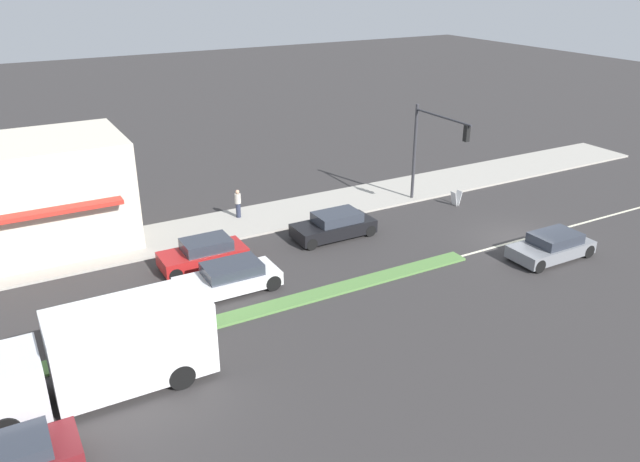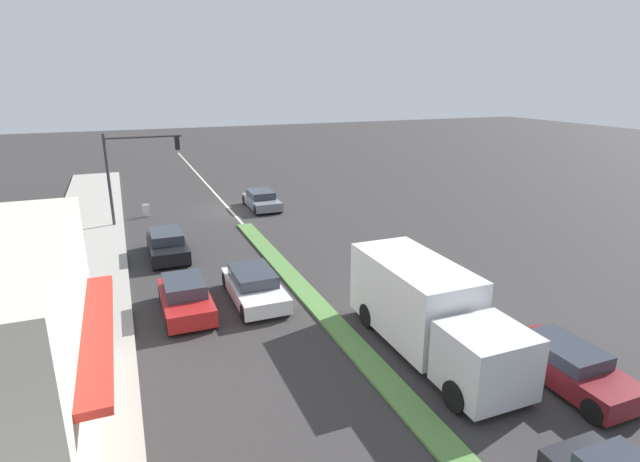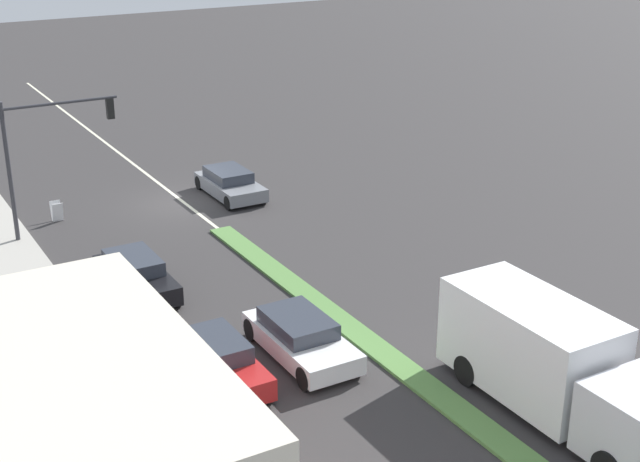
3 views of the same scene
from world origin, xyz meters
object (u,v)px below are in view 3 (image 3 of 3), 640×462
(pedestrian, at_px, (20,339))
(suv_grey, at_px, (230,183))
(delivery_truck, at_px, (552,362))
(traffic_signal_main, at_px, (43,143))
(suv_black, at_px, (136,275))
(van_white, at_px, (301,337))
(hatchback_red, at_px, (217,362))
(warning_aframe_sign, at_px, (57,211))

(pedestrian, distance_m, suv_grey, 16.32)
(pedestrian, bearing_deg, suv_grey, -136.67)
(delivery_truck, height_order, suv_grey, delivery_truck)
(pedestrian, bearing_deg, delivery_truck, 141.40)
(traffic_signal_main, bearing_deg, suv_grey, -173.59)
(suv_grey, xyz_separation_m, suv_black, (7.20, 7.82, 0.03))
(van_white, bearing_deg, hatchback_red, 2.70)
(hatchback_red, bearing_deg, warning_aframe_sign, -88.02)
(van_white, bearing_deg, delivery_truck, 126.30)
(hatchback_red, distance_m, van_white, 2.80)
(traffic_signal_main, height_order, hatchback_red, traffic_signal_main)
(traffic_signal_main, xyz_separation_m, warning_aframe_sign, (-0.59, -1.66, -3.47))
(traffic_signal_main, relative_size, pedestrian, 3.52)
(van_white, xyz_separation_m, suv_black, (2.80, -6.86, 0.01))
(warning_aframe_sign, bearing_deg, delivery_truck, 109.89)
(hatchback_red, distance_m, suv_black, 7.00)
(delivery_truck, bearing_deg, suv_black, -60.74)
(suv_grey, bearing_deg, van_white, 73.31)
(warning_aframe_sign, bearing_deg, traffic_signal_main, 70.50)
(suv_grey, bearing_deg, hatchback_red, 64.07)
(traffic_signal_main, bearing_deg, warning_aframe_sign, -109.50)
(delivery_truck, distance_m, suv_black, 14.76)
(suv_grey, relative_size, van_white, 0.94)
(delivery_truck, relative_size, van_white, 1.71)
(warning_aframe_sign, height_order, delivery_truck, delivery_truck)
(warning_aframe_sign, height_order, van_white, van_white)
(van_white, height_order, suv_black, suv_black)
(warning_aframe_sign, relative_size, van_white, 0.19)
(pedestrian, relative_size, suv_black, 0.38)
(traffic_signal_main, height_order, van_white, traffic_signal_main)
(pedestrian, bearing_deg, hatchback_red, 142.23)
(pedestrian, xyz_separation_m, hatchback_red, (-4.67, 3.62, -0.31))
(pedestrian, xyz_separation_m, warning_aframe_sign, (-4.13, -11.92, -0.53))
(delivery_truck, height_order, van_white, delivery_truck)
(warning_aframe_sign, height_order, suv_grey, suv_grey)
(delivery_truck, xyz_separation_m, hatchback_red, (7.20, -5.86, -0.83))
(pedestrian, height_order, suv_grey, pedestrian)
(pedestrian, relative_size, van_white, 0.36)
(delivery_truck, bearing_deg, suv_grey, -90.00)
(pedestrian, height_order, warning_aframe_sign, pedestrian)
(warning_aframe_sign, bearing_deg, pedestrian, 70.89)
(delivery_truck, height_order, suv_black, delivery_truck)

